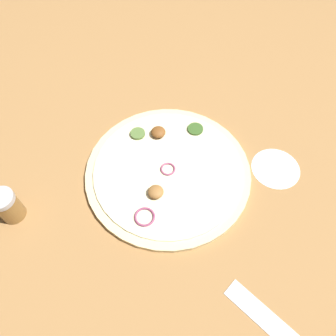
# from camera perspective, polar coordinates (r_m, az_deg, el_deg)

# --- Properties ---
(ground_plane) EXTENTS (3.00, 3.00, 0.00)m
(ground_plane) POSITION_cam_1_polar(r_m,az_deg,el_deg) (0.74, 0.00, -0.90)
(ground_plane) COLOR #9E703F
(pizza) EXTENTS (0.37, 0.37, 0.03)m
(pizza) POSITION_cam_1_polar(r_m,az_deg,el_deg) (0.73, -0.06, -0.53)
(pizza) COLOR beige
(pizza) RESTS_ON ground_plane
(spice_jar) EXTENTS (0.05, 0.05, 0.08)m
(spice_jar) POSITION_cam_1_polar(r_m,az_deg,el_deg) (0.73, -26.17, -5.95)
(spice_jar) COLOR olive
(spice_jar) RESTS_ON ground_plane
(flour_patch) EXTENTS (0.11, 0.11, 0.00)m
(flour_patch) POSITION_cam_1_polar(r_m,az_deg,el_deg) (0.78, 18.23, -0.05)
(flour_patch) COLOR white
(flour_patch) RESTS_ON ground_plane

